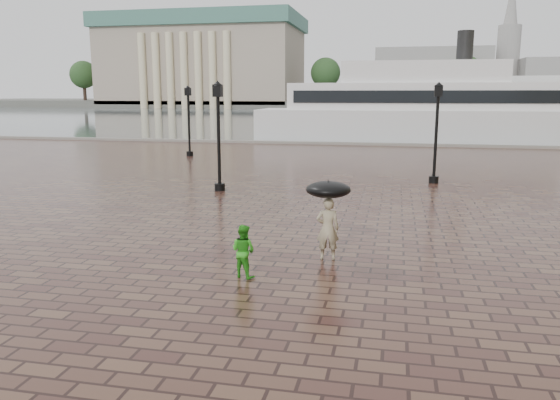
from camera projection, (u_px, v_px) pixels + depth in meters
name	position (u px, v px, depth m)	size (l,w,h in m)	color
ground	(335.00, 276.00, 12.29)	(300.00, 300.00, 0.00)	#341C18
harbour_water	(390.00, 116.00, 100.61)	(240.00, 240.00, 0.00)	#444F53
quay_edge	(380.00, 145.00, 43.01)	(80.00, 0.60, 0.30)	slate
far_shore	(393.00, 104.00, 165.70)	(300.00, 60.00, 2.00)	#4C4C47
museum	(203.00, 59.00, 159.64)	(57.00, 32.50, 26.00)	gray
far_trees	(394.00, 72.00, 142.96)	(188.00, 8.00, 13.50)	#2D2119
street_lamps	(271.00, 128.00, 27.58)	(15.44, 12.44, 4.40)	black
adult_pedestrian	(328.00, 229.00, 13.40)	(0.57, 0.37, 1.55)	gray
child_pedestrian	(243.00, 251.00, 12.13)	(0.58, 0.45, 1.20)	#2B991C
ferry_near	(421.00, 109.00, 46.63)	(27.94, 7.37, 9.11)	silver
ferry_far	(540.00, 111.00, 53.99)	(24.37, 9.57, 7.79)	silver
umbrella	(328.00, 190.00, 13.21)	(1.10, 1.10, 1.10)	black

